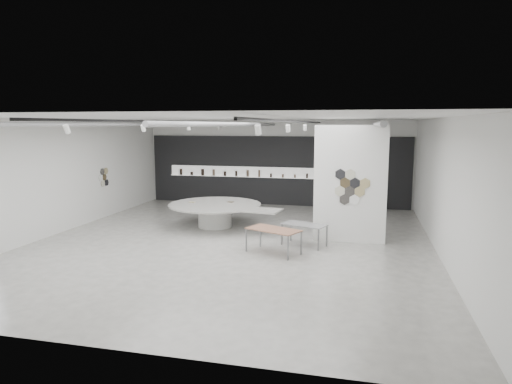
% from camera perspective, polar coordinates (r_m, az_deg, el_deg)
% --- Properties ---
extents(room, '(12.02, 14.02, 3.82)m').
position_cam_1_polar(room, '(13.88, -3.43, 2.05)').
color(room, '#ABA9A1').
rests_on(room, ground).
extents(back_wall_display, '(11.80, 0.27, 3.10)m').
position_cam_1_polar(back_wall_display, '(20.63, 2.24, 2.65)').
color(back_wall_display, black).
rests_on(back_wall_display, ground).
extents(partition_column, '(2.20, 0.38, 3.60)m').
position_cam_1_polar(partition_column, '(14.31, 11.69, 0.97)').
color(partition_column, white).
rests_on(partition_column, ground).
extents(display_island, '(4.38, 3.68, 0.84)m').
position_cam_1_polar(display_island, '(16.24, -4.96, -2.50)').
color(display_island, white).
rests_on(display_island, ground).
extents(sample_table_wood, '(1.68, 1.29, 0.70)m').
position_cam_1_polar(sample_table_wood, '(12.87, 2.20, -4.87)').
color(sample_table_wood, '#93634C').
rests_on(sample_table_wood, ground).
extents(sample_table_stone, '(1.44, 1.05, 0.67)m').
position_cam_1_polar(sample_table_stone, '(13.76, 6.06, -4.23)').
color(sample_table_stone, gray).
rests_on(sample_table_stone, ground).
extents(kitchen_counter, '(1.83, 0.86, 1.39)m').
position_cam_1_polar(kitchen_counter, '(19.98, 12.48, -0.73)').
color(kitchen_counter, white).
rests_on(kitchen_counter, ground).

